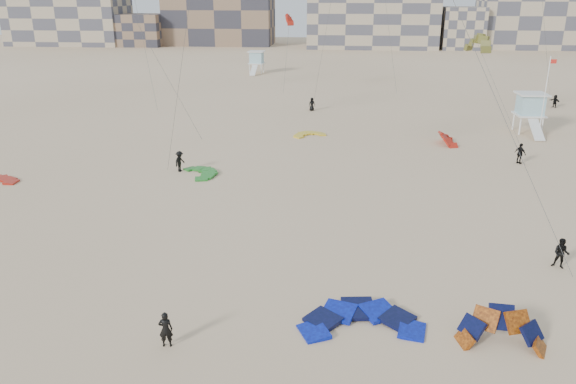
# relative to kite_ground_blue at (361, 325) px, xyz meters

# --- Properties ---
(ground) EXTENTS (320.00, 320.00, 0.00)m
(ground) POSITION_rel_kite_ground_blue_xyz_m (-4.48, -2.16, 0.00)
(ground) COLOR beige
(ground) RESTS_ON ground
(kite_ground_blue) EXTENTS (5.56, 5.78, 1.35)m
(kite_ground_blue) POSITION_rel_kite_ground_blue_xyz_m (0.00, 0.00, 0.00)
(kite_ground_blue) COLOR #0626D9
(kite_ground_blue) RESTS_ON ground
(kite_ground_orange) EXTENTS (3.85, 3.82, 3.58)m
(kite_ground_orange) POSITION_rel_kite_ground_blue_xyz_m (5.83, -0.82, 0.00)
(kite_ground_orange) COLOR orange
(kite_ground_orange) RESTS_ON ground
(kite_ground_green) EXTENTS (4.86, 4.78, 0.70)m
(kite_ground_green) POSITION_rel_kite_ground_blue_xyz_m (-12.44, 20.62, 0.00)
(kite_ground_green) COLOR green
(kite_ground_green) RESTS_ON ground
(kite_ground_red_far) EXTENTS (3.25, 3.14, 3.15)m
(kite_ground_red_far) POSITION_rel_kite_ground_blue_xyz_m (9.12, 32.17, 0.00)
(kite_ground_red_far) COLOR red
(kite_ground_red_far) RESTS_ON ground
(kite_ground_yellow) EXTENTS (4.22, 4.29, 0.62)m
(kite_ground_yellow) POSITION_rel_kite_ground_blue_xyz_m (-4.45, 34.11, 0.00)
(kite_ground_yellow) COLOR yellow
(kite_ground_yellow) RESTS_ON ground
(kitesurfer_main) EXTENTS (0.63, 0.46, 1.61)m
(kitesurfer_main) POSITION_rel_kite_ground_blue_xyz_m (-8.17, -2.33, 0.81)
(kitesurfer_main) COLOR black
(kitesurfer_main) RESTS_ON ground
(kitesurfer_b) EXTENTS (1.03, 0.95, 1.69)m
(kitesurfer_b) POSITION_rel_kite_ground_blue_xyz_m (10.74, 6.58, 0.84)
(kitesurfer_b) COLOR black
(kitesurfer_b) RESTS_ON ground
(kitesurfer_c) EXTENTS (0.98, 1.26, 1.72)m
(kitesurfer_c) POSITION_rel_kite_ground_blue_xyz_m (-14.26, 21.17, 0.86)
(kitesurfer_c) COLOR black
(kitesurfer_c) RESTS_ON ground
(kitesurfer_d) EXTENTS (1.00, 1.09, 1.79)m
(kitesurfer_d) POSITION_rel_kite_ground_blue_xyz_m (14.09, 26.13, 0.89)
(kitesurfer_d) COLOR black
(kitesurfer_d) RESTS_ON ground
(kitesurfer_e) EXTENTS (0.91, 0.74, 1.61)m
(kitesurfer_e) POSITION_rel_kite_ground_blue_xyz_m (-4.91, 46.64, 0.80)
(kitesurfer_e) COLOR black
(kitesurfer_e) RESTS_ON ground
(kitesurfer_f) EXTENTS (1.20, 1.51, 1.61)m
(kitesurfer_f) POSITION_rel_kite_ground_blue_xyz_m (25.49, 51.56, 0.80)
(kitesurfer_f) COLOR black
(kitesurfer_f) RESTS_ON ground
(kite_fly_olive) EXTENTS (4.65, 11.98, 8.97)m
(kite_fly_olive) POSITION_rel_kite_ground_blue_xyz_m (12.51, 39.16, 8.71)
(kite_fly_olive) COLOR brown
(kite_fly_olive) RESTS_ON ground
(kite_fly_red) EXTENTS (3.26, 5.39, 10.32)m
(kite_fly_red) POSITION_rel_kite_ground_blue_xyz_m (-8.68, 56.99, 10.09)
(kite_fly_red) COLOR red
(kite_fly_red) RESTS_ON ground
(lifeguard_tower_near) EXTENTS (2.98, 5.62, 4.10)m
(lifeguard_tower_near) POSITION_rel_kite_ground_blue_xyz_m (18.13, 37.81, 2.03)
(lifeguard_tower_near) COLOR white
(lifeguard_tower_near) RESTS_ON ground
(lifeguard_tower_far) EXTENTS (2.90, 5.35, 3.85)m
(lifeguard_tower_far) POSITION_rel_kite_ground_blue_xyz_m (-16.55, 78.26, 1.91)
(lifeguard_tower_far) COLOR white
(lifeguard_tower_far) RESTS_ON ground
(flagpole) EXTENTS (0.65, 0.10, 8.06)m
(flagpole) POSITION_rel_kite_ground_blue_xyz_m (18.65, 35.58, 4.23)
(flagpole) COLOR white
(flagpole) RESTS_ON ground
(condo_west_a) EXTENTS (30.00, 15.00, 14.00)m
(condo_west_a) POSITION_rel_kite_ground_blue_xyz_m (-74.48, 127.84, 7.00)
(condo_west_a) COLOR tan
(condo_west_a) RESTS_ON ground
(condo_west_b) EXTENTS (28.00, 14.00, 18.00)m
(condo_west_b) POSITION_rel_kite_ground_blue_xyz_m (-34.48, 131.84, 9.00)
(condo_west_b) COLOR #83664F
(condo_west_b) RESTS_ON ground
(condo_mid) EXTENTS (32.00, 16.00, 12.00)m
(condo_mid) POSITION_rel_kite_ground_blue_xyz_m (5.52, 127.84, 6.00)
(condo_mid) COLOR tan
(condo_mid) RESTS_ON ground
(condo_east) EXTENTS (26.00, 14.00, 16.00)m
(condo_east) POSITION_rel_kite_ground_blue_xyz_m (45.52, 129.84, 8.00)
(condo_east) COLOR tan
(condo_east) RESTS_ON ground
(condo_fill_left) EXTENTS (12.00, 10.00, 8.00)m
(condo_fill_left) POSITION_rel_kite_ground_blue_xyz_m (-54.48, 125.84, 4.00)
(condo_fill_left) COLOR #83664F
(condo_fill_left) RESTS_ON ground
(condo_fill_right) EXTENTS (10.00, 10.00, 10.00)m
(condo_fill_right) POSITION_rel_kite_ground_blue_xyz_m (27.52, 125.84, 5.00)
(condo_fill_right) COLOR tan
(condo_fill_right) RESTS_ON ground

